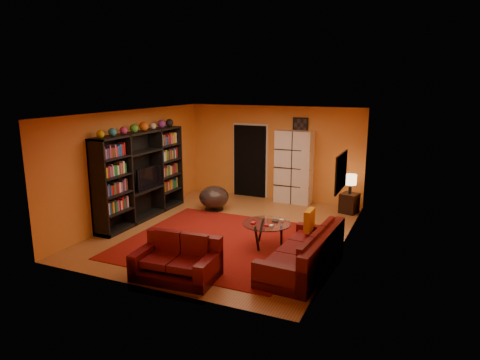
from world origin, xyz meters
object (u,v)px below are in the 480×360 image
at_px(side_table, 349,203).
at_px(table_lamp, 351,180).
at_px(coffee_table, 267,225).
at_px(sofa, 307,254).
at_px(bowl_chair, 214,197).
at_px(tv, 146,178).
at_px(storage_cabinet, 294,167).
at_px(loveseat, 178,260).
at_px(entertainment_unit, 142,176).

distance_m(side_table, table_lamp, 0.60).
bearing_deg(coffee_table, sofa, -35.19).
distance_m(sofa, bowl_chair, 4.07).
relative_size(coffee_table, bowl_chair, 1.26).
relative_size(bowl_chair, table_lamp, 1.57).
relative_size(tv, table_lamp, 1.90).
relative_size(storage_cabinet, table_lamp, 4.04).
xyz_separation_m(bowl_chair, table_lamp, (3.25, 1.14, 0.51)).
bearing_deg(loveseat, bowl_chair, 14.40).
relative_size(bowl_chair, side_table, 1.54).
distance_m(loveseat, storage_cabinet, 5.29).
height_order(tv, side_table, tv).
xyz_separation_m(entertainment_unit, storage_cabinet, (2.93, 2.80, -0.06)).
bearing_deg(tv, bowl_chair, -45.21).
distance_m(tv, storage_cabinet, 3.95).
xyz_separation_m(coffee_table, storage_cabinet, (-0.46, 3.35, 0.54)).
relative_size(loveseat, side_table, 2.86).
relative_size(entertainment_unit, coffee_table, 3.10).
relative_size(entertainment_unit, bowl_chair, 3.91).
xyz_separation_m(tv, coffee_table, (3.34, -0.64, -0.54)).
height_order(sofa, coffee_table, sofa).
bearing_deg(entertainment_unit, table_lamp, 28.34).
height_order(sofa, bowl_chair, sofa).
bearing_deg(table_lamp, storage_cabinet, 166.90).
bearing_deg(side_table, bowl_chair, -160.73).
height_order(entertainment_unit, side_table, entertainment_unit).
bearing_deg(sofa, tv, 166.14).
bearing_deg(loveseat, coffee_table, -29.46).
relative_size(entertainment_unit, table_lamp, 6.15).
bearing_deg(sofa, table_lamp, 92.02).
bearing_deg(sofa, storage_cabinet, 113.55).
distance_m(loveseat, coffee_table, 2.08).
distance_m(storage_cabinet, table_lamp, 1.63).
bearing_deg(bowl_chair, side_table, 19.27).
relative_size(side_table, table_lamp, 1.02).
height_order(sofa, side_table, sofa).
distance_m(tv, sofa, 4.63).
relative_size(tv, sofa, 0.40).
distance_m(entertainment_unit, sofa, 4.66).
bearing_deg(entertainment_unit, sofa, -16.07).
height_order(tv, coffee_table, tv).
distance_m(coffee_table, side_table, 3.19).
xyz_separation_m(entertainment_unit, tv, (0.05, 0.09, -0.06)).
distance_m(storage_cabinet, side_table, 1.78).
height_order(storage_cabinet, side_table, storage_cabinet).
bearing_deg(loveseat, side_table, -26.45).
bearing_deg(storage_cabinet, table_lamp, -10.92).
bearing_deg(loveseat, entertainment_unit, 41.94).
distance_m(tv, loveseat, 3.57).
distance_m(entertainment_unit, table_lamp, 5.13).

